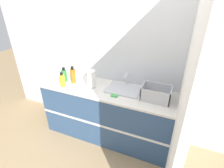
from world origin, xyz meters
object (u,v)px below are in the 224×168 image
(sink, at_px, (124,89))
(bottle_green, at_px, (64,75))
(bottle_yellow, at_px, (62,80))
(dish_rack, at_px, (156,95))
(paper_towel_roll, at_px, (91,79))
(bottle_amber, at_px, (73,76))

(sink, height_order, bottle_green, bottle_green)
(bottle_yellow, bearing_deg, dish_rack, 7.54)
(paper_towel_roll, height_order, bottle_yellow, paper_towel_roll)
(bottle_green, bearing_deg, bottle_amber, 4.72)
(paper_towel_roll, bearing_deg, sink, 11.12)
(sink, height_order, bottle_yellow, bottle_yellow)
(paper_towel_roll, bearing_deg, dish_rack, 1.60)
(sink, xyz_separation_m, bottle_yellow, (-0.91, -0.26, 0.09))
(dish_rack, bearing_deg, bottle_green, -178.92)
(bottle_amber, bearing_deg, bottle_green, -175.28)
(bottle_amber, bearing_deg, bottle_yellow, -115.85)
(bottle_yellow, bearing_deg, sink, 15.61)
(dish_rack, bearing_deg, bottle_amber, -179.36)
(dish_rack, bearing_deg, bottle_yellow, -172.46)
(sink, xyz_separation_m, bottle_amber, (-0.83, -0.08, 0.11))
(bottle_yellow, bearing_deg, bottle_green, 116.01)
(sink, relative_size, bottle_yellow, 2.13)
(bottle_green, distance_m, bottle_amber, 0.16)
(sink, distance_m, bottle_amber, 0.84)
(dish_rack, relative_size, bottle_green, 1.61)
(paper_towel_roll, distance_m, bottle_amber, 0.34)
(paper_towel_roll, relative_size, bottle_yellow, 1.14)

